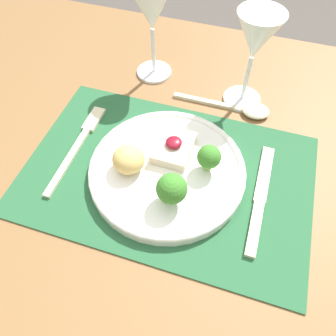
% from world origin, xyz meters
% --- Properties ---
extents(ground_plane, '(8.00, 8.00, 0.00)m').
position_xyz_m(ground_plane, '(0.00, 0.00, 0.00)').
color(ground_plane, '#4C4742').
extents(dining_table, '(1.42, 0.96, 0.74)m').
position_xyz_m(dining_table, '(0.00, 0.00, 0.65)').
color(dining_table, brown).
rests_on(dining_table, ground_plane).
extents(placemat, '(0.49, 0.32, 0.00)m').
position_xyz_m(placemat, '(0.00, 0.00, 0.75)').
color(placemat, '#235633').
rests_on(placemat, dining_table).
extents(dinner_plate, '(0.27, 0.27, 0.08)m').
position_xyz_m(dinner_plate, '(0.00, -0.00, 0.76)').
color(dinner_plate, white).
rests_on(dinner_plate, placemat).
extents(fork, '(0.02, 0.21, 0.01)m').
position_xyz_m(fork, '(-0.18, 0.02, 0.75)').
color(fork, beige).
rests_on(fork, placemat).
extents(knife, '(0.02, 0.21, 0.01)m').
position_xyz_m(knife, '(0.16, -0.01, 0.75)').
color(knife, beige).
rests_on(knife, placemat).
extents(spoon, '(0.20, 0.05, 0.02)m').
position_xyz_m(spoon, '(0.10, 0.19, 0.75)').
color(spoon, beige).
rests_on(spoon, dining_table).
extents(wine_glass_near, '(0.08, 0.08, 0.19)m').
position_xyz_m(wine_glass_near, '(0.09, 0.23, 0.88)').
color(wine_glass_near, white).
rests_on(wine_glass_near, dining_table).
extents(wine_glass_far, '(0.08, 0.08, 0.19)m').
position_xyz_m(wine_glass_far, '(-0.11, 0.25, 0.88)').
color(wine_glass_far, white).
rests_on(wine_glass_far, dining_table).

